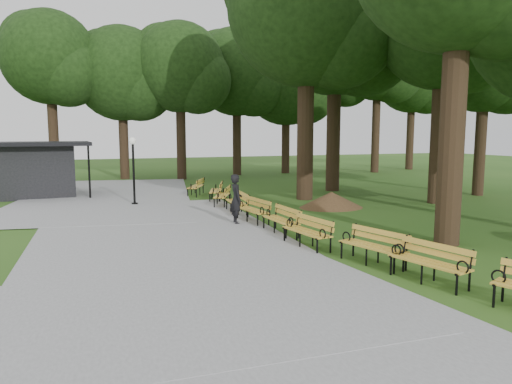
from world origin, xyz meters
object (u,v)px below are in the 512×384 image
object	(u,v)px
bench_1	(428,263)
lawn_tree_4	(336,26)
lawn_tree_1	(443,23)
bench_2	(373,247)
bench_6	(236,202)
lawn_tree_2	(307,7)
lamp_post	(133,156)
bench_4	(281,220)
bench_8	(216,191)
lawn_tree_5	(486,57)
dirt_mound	(331,200)
bench_7	(222,196)
bench_3	(306,232)
kiosk	(39,169)
bench_5	(253,210)
bench_9	(196,187)
person	(236,199)

from	to	relation	value
bench_1	lawn_tree_4	world-z (taller)	lawn_tree_4
lawn_tree_1	bench_2	bearing A→B (deg)	-138.22
lawn_tree_1	bench_6	bearing A→B (deg)	176.48
lawn_tree_2	lawn_tree_4	xyz separation A→B (m)	(2.98, 2.54, -0.09)
lawn_tree_1	lawn_tree_2	distance (m)	6.07
lamp_post	bench_4	size ratio (longest dim) A/B	1.59
bench_8	lawn_tree_5	distance (m)	15.06
dirt_mound	bench_8	bearing A→B (deg)	135.65
bench_1	bench_7	xyz separation A→B (m)	(-1.13, 12.01, 0.00)
bench_3	bench_6	world-z (taller)	same
lawn_tree_2	lawn_tree_5	distance (m)	9.48
bench_7	lawn_tree_2	size ratio (longest dim) A/B	0.15
kiosk	bench_5	distance (m)	12.96
bench_5	lawn_tree_2	distance (m)	10.72
bench_4	bench_5	bearing A→B (deg)	-177.98
dirt_mound	bench_4	size ratio (longest dim) A/B	1.25
bench_1	bench_9	xyz separation A→B (m)	(-1.46, 15.77, 0.00)
bench_3	bench_6	bearing A→B (deg)	172.90
lamp_post	dirt_mound	world-z (taller)	lamp_post
lawn_tree_4	bench_9	bearing A→B (deg)	174.41
bench_2	bench_6	size ratio (longest dim) A/B	1.00
lawn_tree_2	lawn_tree_1	bearing A→B (deg)	-32.50
bench_7	bench_1	bearing A→B (deg)	29.81
bench_2	lamp_post	bearing A→B (deg)	-174.96
bench_4	lawn_tree_1	size ratio (longest dim) A/B	0.17
person	bench_3	world-z (taller)	person
bench_2	bench_9	xyz separation A→B (m)	(-1.15, 14.14, 0.00)
lawn_tree_5	bench_9	bearing A→B (deg)	159.69
bench_1	bench_2	world-z (taller)	same
lawn_tree_1	lawn_tree_4	size ratio (longest dim) A/B	0.86
dirt_mound	bench_6	xyz separation A→B (m)	(-4.30, 0.08, 0.10)
bench_2	bench_7	bearing A→B (deg)	168.82
lamp_post	bench_8	distance (m)	4.23
bench_3	lawn_tree_2	xyz separation A→B (m)	(4.24, 8.73, 8.57)
bench_7	lawn_tree_5	world-z (taller)	lawn_tree_5
bench_4	bench_7	xyz separation A→B (m)	(-0.10, 6.36, 0.00)
lamp_post	bench_2	world-z (taller)	lamp_post
lawn_tree_2	bench_3	bearing A→B (deg)	-115.91
lawn_tree_5	bench_2	bearing A→B (deg)	-144.25
bench_6	bench_7	distance (m)	2.17
person	bench_6	distance (m)	2.29
bench_3	bench_8	world-z (taller)	same
lawn_tree_4	lawn_tree_2	bearing A→B (deg)	-139.53
bench_9	lawn_tree_4	world-z (taller)	lawn_tree_4
bench_3	bench_5	xyz separation A→B (m)	(-0.16, 4.03, 0.00)
kiosk	lawn_tree_2	xyz separation A→B (m)	(12.19, -5.62, 7.63)
bench_1	bench_7	distance (m)	12.07
bench_4	lawn_tree_4	distance (m)	14.54
kiosk	bench_3	bearing A→B (deg)	-63.65
person	lawn_tree_2	size ratio (longest dim) A/B	0.14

